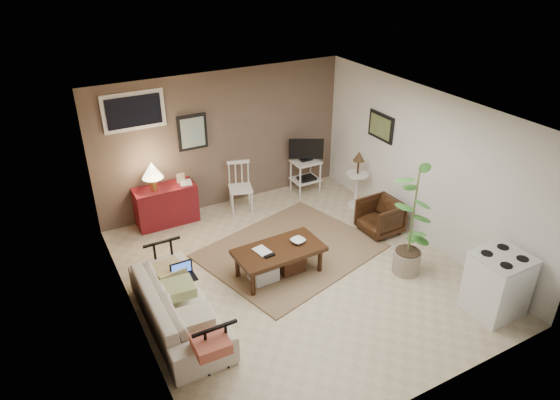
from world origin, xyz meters
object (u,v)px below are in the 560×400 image
tv_stand (306,164)px  armchair (380,215)px  stove (498,284)px  sofa (178,299)px  red_console (165,201)px  side_table (358,173)px  coffee_table (278,260)px  spindle_chair (240,188)px  potted_plant (413,217)px

tv_stand → armchair: tv_stand is taller
tv_stand → stove: tv_stand is taller
sofa → tv_stand: 4.04m
red_console → side_table: red_console is taller
coffee_table → side_table: bearing=27.8°
sofa → spindle_chair: 3.02m
red_console → stove: 5.19m
red_console → spindle_chair: bearing=-7.4°
side_table → potted_plant: 2.07m
side_table → sofa: bearing=-158.8°
armchair → stove: stove is taller
tv_stand → armchair: size_ratio=1.71×
coffee_table → potted_plant: bearing=-26.2°
coffee_table → armchair: bearing=6.9°
red_console → tv_stand: 2.67m
side_table → stove: 3.17m
coffee_table → tv_stand: tv_stand is taller
sofa → stove: size_ratio=2.29×
spindle_chair → stove: bearing=-66.7°
coffee_table → sofa: bearing=-169.1°
stove → red_console: bearing=125.9°
coffee_table → spindle_chair: size_ratio=1.46×
sofa → side_table: size_ratio=1.86×
side_table → armchair: bearing=-102.0°
tv_stand → side_table: size_ratio=1.01×
sofa → red_console: bearing=-13.6°
tv_stand → armchair: 1.87m
tv_stand → stove: 4.08m
spindle_chair → tv_stand: (1.36, 0.03, 0.15)m
spindle_chair → potted_plant: bearing=-65.3°
sofa → stove: 4.02m
stove → potted_plant: bearing=109.7°
spindle_chair → armchair: spindle_chair is taller
sofa → armchair: (3.58, 0.54, -0.07)m
sofa → spindle_chair: size_ratio=2.25×
armchair → potted_plant: bearing=-20.2°
red_console → side_table: (3.17, -1.04, 0.25)m
tv_stand → coffee_table: bearing=-129.5°
sofa → spindle_chair: bearing=-39.3°
sofa → coffee_table: bearing=-79.1°
coffee_table → red_console: 2.41m
tv_stand → side_table: (0.51, -0.90, 0.09)m
red_console → sofa: bearing=-103.6°
tv_stand → red_console: bearing=177.0°
red_console → armchair: red_console is taller
coffee_table → sofa: (-1.57, -0.30, 0.12)m
armchair → side_table: bearing=166.4°
spindle_chair → armchair: bearing=-47.1°
coffee_table → side_table: size_ratio=1.20×
side_table → spindle_chair: bearing=154.9°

